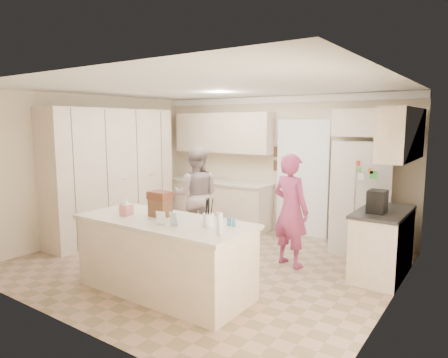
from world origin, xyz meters
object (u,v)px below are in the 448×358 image
Objects in this scene: utensil_crock at (208,220)px; island_base at (164,258)px; coffee_maker at (377,202)px; tissue_box at (126,210)px; dollhouse_body at (160,208)px; refrigerator at (358,196)px; teen_girl at (291,210)px; teen_boy at (196,195)px.

island_base is at bearing -175.60° from utensil_crock.
coffee_maker is 2.87m from island_base.
island_base is at bearing 10.30° from tissue_box.
refrigerator is at bearing 61.44° from dollhouse_body.
coffee_maker is at bearing 42.83° from island_base.
refrigerator is at bearing 64.46° from island_base.
refrigerator is 0.82× the size of island_base.
teen_girl reaches higher than utensil_crock.
refrigerator is 1.07× the size of teen_boy.
coffee_maker is 3.04m from teen_boy.
coffee_maker is 1.15× the size of dollhouse_body.
coffee_maker is 3.28m from tissue_box.
dollhouse_body is at bearing 146.31° from island_base.
teen_boy is at bearing -179.48° from coffee_maker.
island_base is 2.15m from teen_boy.
teen_boy is at bearing 11.03° from teen_girl.
teen_boy reaches higher than utensil_crock.
refrigerator is 6.00× the size of coffee_maker.
refrigerator reaches higher than dollhouse_body.
dollhouse_body is (-1.62, -2.98, 0.14)m from refrigerator.
refrigerator is 1.32m from coffee_maker.
teen_girl reaches higher than dollhouse_body.
island_base is 0.62m from dollhouse_body.
dollhouse_body is at bearing 72.88° from teen_girl.
teen_boy reaches higher than tissue_box.
refrigerator is 1.08× the size of teen_girl.
dollhouse_body is 0.16× the size of teen_girl.
teen_boy is (-0.83, 1.77, -0.19)m from dollhouse_body.
teen_girl is (-0.59, -1.33, -0.07)m from refrigerator.
refrigerator is 3.14m from utensil_crock.
refrigerator is at bearing -99.15° from teen_girl.
dollhouse_body is at bearing 176.42° from utensil_crock.
teen_boy is (-3.03, -0.03, -0.23)m from coffee_maker.
island_base is 8.46× the size of dollhouse_body.
refrigerator reaches higher than utensil_crock.
teen_girl is at bearing 146.63° from teen_boy.
utensil_crock is 0.80m from dollhouse_body.
teen_girl is (1.03, 1.65, -0.20)m from dollhouse_body.
utensil_crock is at bearing 4.40° from island_base.
island_base is at bearing -136.21° from refrigerator.
tissue_box is 2.03m from teen_boy.
island_base is 0.79m from tissue_box.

